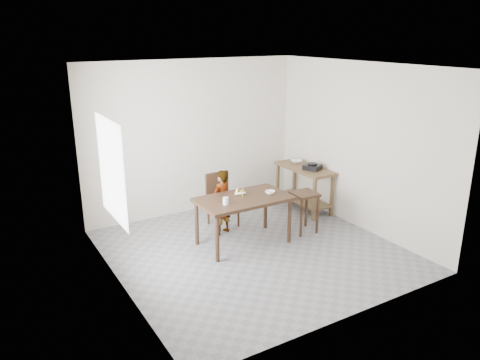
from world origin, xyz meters
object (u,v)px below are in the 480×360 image
stool (304,212)px  dining_chair (223,200)px  child (222,202)px  prep_counter (304,188)px  dining_table (243,221)px

stool → dining_chair: bearing=138.1°
dining_chair → stool: size_ratio=1.32×
child → stool: bearing=132.4°
prep_counter → dining_table: bearing=-157.9°
dining_table → prep_counter: bearing=22.1°
prep_counter → child: child is taller
dining_table → child: child is taller
dining_chair → prep_counter: bearing=-5.1°
dining_table → stool: size_ratio=2.08×
child → dining_chair: 0.34m
prep_counter → dining_chair: size_ratio=1.35×
child → dining_table: bearing=81.6°
dining_table → dining_chair: size_ratio=1.57×
dining_chair → stool: (1.00, -0.90, -0.11)m
dining_chair → stool: 1.35m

